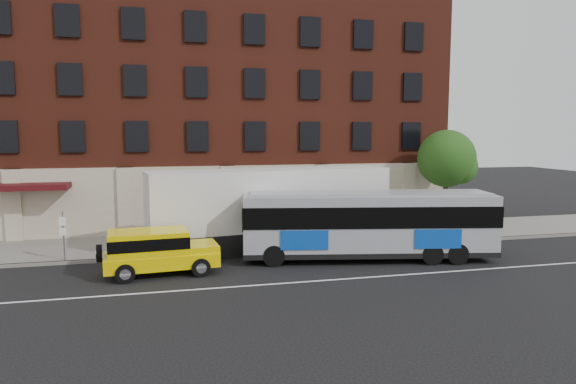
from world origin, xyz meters
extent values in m
plane|color=black|center=(0.00, 0.00, 0.00)|extent=(120.00, 120.00, 0.00)
cube|color=gray|center=(0.00, 9.00, 0.07)|extent=(60.00, 6.00, 0.15)
cube|color=gray|center=(0.00, 6.00, 0.07)|extent=(60.00, 0.25, 0.15)
cube|color=white|center=(0.00, 0.50, 0.01)|extent=(60.00, 0.12, 0.01)
cube|color=#5F2316|center=(0.00, 17.00, 7.65)|extent=(30.00, 10.00, 15.00)
cube|color=beige|center=(0.00, 11.85, 2.15)|extent=(30.00, 0.35, 4.00)
cube|color=#410B0E|center=(-11.00, 11.00, 3.25)|extent=(4.20, 2.20, 0.30)
cube|color=beige|center=(-12.00, 11.75, 2.15)|extent=(0.90, 0.55, 4.00)
cube|color=beige|center=(-6.00, 11.75, 2.15)|extent=(0.90, 0.55, 4.00)
cube|color=beige|center=(0.00, 11.75, 2.15)|extent=(0.90, 0.55, 4.00)
cube|color=beige|center=(6.00, 11.75, 2.15)|extent=(0.90, 0.55, 4.00)
cube|color=beige|center=(12.00, 11.75, 2.15)|extent=(0.90, 0.55, 4.00)
cube|color=black|center=(-12.25, 11.92, 5.95)|extent=(1.30, 0.20, 1.80)
cube|color=black|center=(-8.75, 11.92, 5.95)|extent=(1.30, 0.20, 1.80)
cube|color=black|center=(-5.25, 11.92, 5.95)|extent=(1.30, 0.20, 1.80)
cube|color=black|center=(-1.75, 11.92, 5.95)|extent=(1.30, 0.20, 1.80)
cube|color=black|center=(1.75, 11.92, 5.95)|extent=(1.30, 0.20, 1.80)
cube|color=black|center=(5.25, 11.92, 5.95)|extent=(1.30, 0.20, 1.80)
cube|color=black|center=(8.75, 11.92, 5.95)|extent=(1.30, 0.20, 1.80)
cube|color=black|center=(12.25, 11.92, 5.95)|extent=(1.30, 0.20, 1.80)
cube|color=black|center=(-12.25, 11.92, 9.15)|extent=(1.30, 0.20, 1.80)
cube|color=black|center=(-8.75, 11.92, 9.15)|extent=(1.30, 0.20, 1.80)
cube|color=black|center=(-5.25, 11.92, 9.15)|extent=(1.30, 0.20, 1.80)
cube|color=black|center=(-1.75, 11.92, 9.15)|extent=(1.30, 0.20, 1.80)
cube|color=black|center=(1.75, 11.92, 9.15)|extent=(1.30, 0.20, 1.80)
cube|color=black|center=(5.25, 11.92, 9.15)|extent=(1.30, 0.20, 1.80)
cube|color=black|center=(8.75, 11.92, 9.15)|extent=(1.30, 0.20, 1.80)
cube|color=black|center=(12.25, 11.92, 9.15)|extent=(1.30, 0.20, 1.80)
cube|color=black|center=(-8.75, 11.92, 12.35)|extent=(1.30, 0.20, 1.80)
cube|color=black|center=(-5.25, 11.92, 12.35)|extent=(1.30, 0.20, 1.80)
cube|color=black|center=(-1.75, 11.92, 12.35)|extent=(1.30, 0.20, 1.80)
cube|color=black|center=(1.75, 11.92, 12.35)|extent=(1.30, 0.20, 1.80)
cube|color=black|center=(5.25, 11.92, 12.35)|extent=(1.30, 0.20, 1.80)
cube|color=black|center=(8.75, 11.92, 12.35)|extent=(1.30, 0.20, 1.80)
cube|color=black|center=(12.25, 11.92, 12.35)|extent=(1.30, 0.20, 1.80)
cube|color=black|center=(-10.50, 11.78, 1.75)|extent=(2.60, 0.15, 2.80)
cube|color=black|center=(-4.50, 11.78, 1.75)|extent=(2.60, 0.15, 2.80)
cube|color=black|center=(1.50, 11.78, 1.75)|extent=(2.60, 0.15, 2.80)
cube|color=black|center=(7.50, 11.78, 1.75)|extent=(2.60, 0.15, 2.80)
cylinder|color=slate|center=(-8.50, 6.20, 1.25)|extent=(0.07, 0.07, 2.50)
cube|color=white|center=(-8.50, 6.05, 2.05)|extent=(0.30, 0.03, 0.40)
cube|color=white|center=(-8.50, 6.05, 1.55)|extent=(0.30, 0.03, 0.35)
cylinder|color=#3D2C1E|center=(13.50, 9.50, 1.65)|extent=(0.32, 0.32, 3.00)
sphere|color=#1F4614|center=(13.50, 9.50, 4.55)|extent=(3.60, 3.60, 3.60)
sphere|color=#1F4614|center=(14.20, 9.10, 4.05)|extent=(2.20, 2.20, 2.20)
sphere|color=#1F4614|center=(12.90, 9.90, 4.15)|extent=(2.00, 2.00, 2.00)
cube|color=#9A9BA3|center=(5.82, 3.47, 1.79)|extent=(12.34, 4.81, 2.87)
cube|color=black|center=(5.82, 3.47, 0.45)|extent=(12.40, 4.87, 0.25)
cube|color=#9A9BA3|center=(5.82, 3.47, 3.27)|extent=(11.69, 4.40, 0.12)
cube|color=black|center=(5.82, 3.47, 2.27)|extent=(12.43, 4.91, 1.01)
cube|color=#0B42AF|center=(2.41, 2.83, 1.26)|extent=(2.18, 0.47, 0.91)
cube|color=#0B42AF|center=(9.03, 4.15, 1.26)|extent=(2.18, 0.47, 0.91)
cylinder|color=black|center=(1.06, 3.25, 0.50)|extent=(1.05, 0.49, 1.01)
cylinder|color=black|center=(1.50, 5.48, 0.50)|extent=(1.05, 0.49, 1.01)
cylinder|color=black|center=(8.36, 1.80, 0.50)|extent=(1.05, 0.49, 1.01)
cylinder|color=black|center=(8.81, 4.04, 0.50)|extent=(1.05, 0.49, 1.01)
cylinder|color=black|center=(9.55, 1.57, 0.50)|extent=(1.05, 0.49, 1.01)
cylinder|color=black|center=(9.99, 3.80, 0.50)|extent=(1.05, 0.49, 1.01)
cube|color=#FFDD00|center=(-4.00, 3.18, 0.66)|extent=(4.99, 2.40, 0.61)
cube|color=#FFDD00|center=(-4.55, 3.14, 1.46)|extent=(3.48, 2.24, 1.01)
cube|color=black|center=(-4.55, 3.14, 1.51)|extent=(3.52, 2.28, 0.50)
cube|color=#FFDD00|center=(-2.34, 3.31, 1.11)|extent=(1.66, 2.03, 0.30)
cube|color=black|center=(-1.57, 3.37, 0.71)|extent=(0.19, 1.61, 0.55)
cylinder|color=black|center=(-6.56, 2.98, 1.11)|extent=(0.28, 0.78, 0.77)
cylinder|color=black|center=(-2.36, 2.32, 0.40)|extent=(0.83, 0.35, 0.81)
cylinder|color=silver|center=(-2.36, 2.32, 0.40)|extent=(0.47, 0.34, 0.44)
cylinder|color=black|center=(-2.52, 4.29, 0.40)|extent=(0.83, 0.35, 0.81)
cylinder|color=silver|center=(-2.52, 4.29, 0.40)|extent=(0.47, 0.34, 0.44)
cylinder|color=black|center=(-5.48, 2.07, 0.40)|extent=(0.83, 0.35, 0.81)
cylinder|color=silver|center=(-5.48, 2.07, 0.40)|extent=(0.47, 0.34, 0.44)
cylinder|color=black|center=(-5.64, 4.04, 0.40)|extent=(0.83, 0.35, 0.81)
cylinder|color=silver|center=(-5.64, 4.04, 0.40)|extent=(0.47, 0.34, 0.44)
cube|color=black|center=(1.69, 6.80, 0.59)|extent=(13.05, 4.34, 1.18)
cube|color=white|center=(1.69, 6.80, 2.72)|extent=(13.06, 4.39, 3.10)
cylinder|color=black|center=(-2.90, 4.91, 0.53)|extent=(1.10, 0.45, 1.07)
cylinder|color=black|center=(-3.24, 7.34, 0.53)|extent=(1.10, 0.45, 1.07)
cylinder|color=black|center=(-1.63, 5.09, 0.53)|extent=(1.10, 0.45, 1.07)
cylinder|color=black|center=(-1.97, 7.52, 0.53)|extent=(1.10, 0.45, 1.07)
cylinder|color=black|center=(5.35, 6.08, 0.53)|extent=(1.10, 0.45, 1.07)
cylinder|color=black|center=(5.01, 8.51, 0.53)|extent=(1.10, 0.45, 1.07)
cylinder|color=black|center=(6.62, 6.26, 0.53)|extent=(1.10, 0.45, 1.07)
cylinder|color=black|center=(6.28, 8.69, 0.53)|extent=(1.10, 0.45, 1.07)
camera|label=1|loc=(-3.89, -19.81, 6.24)|focal=32.41mm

